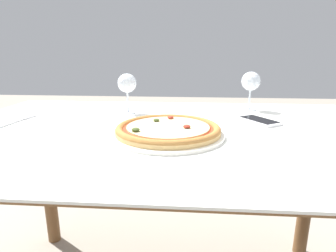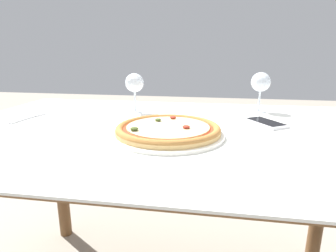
{
  "view_description": "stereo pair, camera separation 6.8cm",
  "coord_description": "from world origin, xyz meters",
  "views": [
    {
      "loc": [
        0.07,
        -0.86,
        0.95
      ],
      "look_at": [
        0.01,
        -0.08,
        0.74
      ],
      "focal_mm": 30.0,
      "sensor_mm": 36.0,
      "label": 1
    },
    {
      "loc": [
        0.13,
        -0.85,
        0.95
      ],
      "look_at": [
        0.01,
        -0.08,
        0.74
      ],
      "focal_mm": 30.0,
      "sensor_mm": 36.0,
      "label": 2
    }
  ],
  "objects": [
    {
      "name": "wine_glass_far_right",
      "position": [
        0.32,
        0.31,
        0.83
      ],
      "size": [
        0.08,
        0.08,
        0.16
      ],
      "color": "silver",
      "rests_on": "dining_table"
    },
    {
      "name": "wine_glass_far_left",
      "position": [
        -0.17,
        0.22,
        0.83
      ],
      "size": [
        0.07,
        0.07,
        0.16
      ],
      "color": "silver",
      "rests_on": "dining_table"
    },
    {
      "name": "fork",
      "position": [
        -0.53,
        0.05,
        0.71
      ],
      "size": [
        0.04,
        0.17,
        0.0
      ],
      "color": "silver",
      "rests_on": "dining_table"
    },
    {
      "name": "dining_table",
      "position": [
        0.0,
        0.0,
        0.63
      ],
      "size": [
        1.45,
        0.92,
        0.71
      ],
      "color": "brown",
      "rests_on": "ground_plane"
    },
    {
      "name": "pizza_plate",
      "position": [
        0.01,
        -0.08,
        0.73
      ],
      "size": [
        0.33,
        0.33,
        0.04
      ],
      "color": "white",
      "rests_on": "dining_table"
    },
    {
      "name": "cell_phone",
      "position": [
        0.31,
        0.1,
        0.72
      ],
      "size": [
        0.14,
        0.16,
        0.01
      ],
      "color": "white",
      "rests_on": "dining_table"
    }
  ]
}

